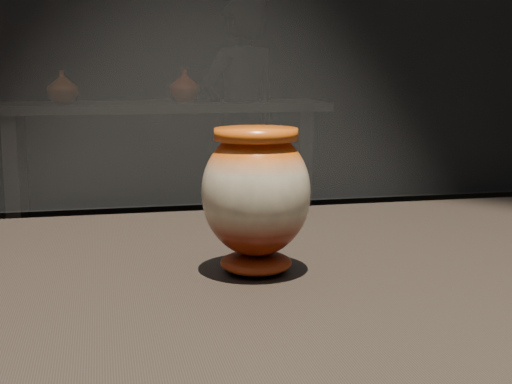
% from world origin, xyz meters
% --- Properties ---
extents(main_vase, '(0.13, 0.13, 0.15)m').
position_xyz_m(main_vase, '(0.12, 0.06, 0.98)').
color(main_vase, maroon).
rests_on(main_vase, display_plinth).
extents(back_shelf, '(2.00, 0.60, 0.90)m').
position_xyz_m(back_shelf, '(0.32, 3.68, 0.64)').
color(back_shelf, black).
rests_on(back_shelf, ground).
extents(back_vase_left, '(0.21, 0.21, 0.19)m').
position_xyz_m(back_vase_left, '(-0.24, 3.67, 1.00)').
color(back_vase_left, '#9E3F17').
rests_on(back_vase_left, back_shelf).
extents(back_vase_mid, '(0.20, 0.20, 0.19)m').
position_xyz_m(back_vase_mid, '(0.48, 3.74, 1.00)').
color(back_vase_mid, maroon).
rests_on(back_vase_mid, back_shelf).
extents(back_vase_right, '(0.07, 0.07, 0.12)m').
position_xyz_m(back_vase_right, '(0.87, 3.65, 0.96)').
color(back_vase_right, '#9E3F17').
rests_on(back_vase_right, back_shelf).
extents(visitor, '(0.66, 0.56, 1.54)m').
position_xyz_m(visitor, '(0.81, 3.66, 0.77)').
color(visitor, black).
rests_on(visitor, ground).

